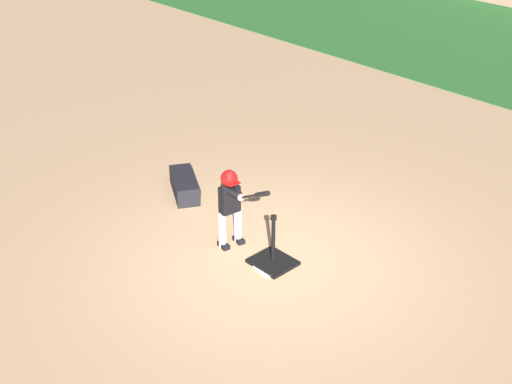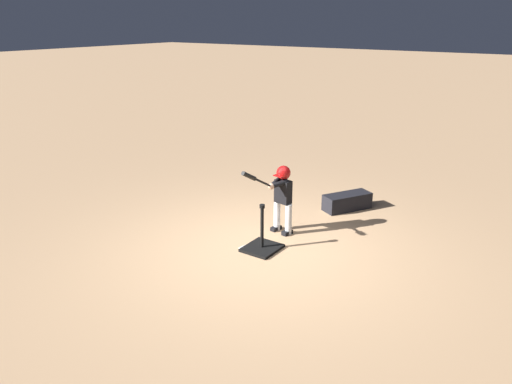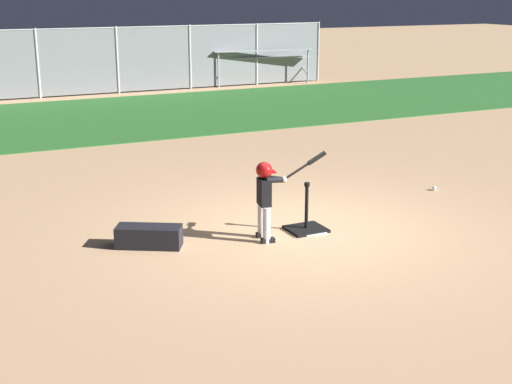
# 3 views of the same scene
# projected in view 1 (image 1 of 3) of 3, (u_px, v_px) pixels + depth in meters

# --- Properties ---
(ground_plane) EXTENTS (90.00, 90.00, 0.00)m
(ground_plane) POSITION_uv_depth(u_px,v_px,m) (275.00, 262.00, 8.86)
(ground_plane) COLOR tan
(home_plate) EXTENTS (0.51, 0.51, 0.02)m
(home_plate) POSITION_uv_depth(u_px,v_px,m) (271.00, 264.00, 8.82)
(home_plate) COLOR white
(home_plate) RESTS_ON ground_plane
(batting_tee) EXTENTS (0.52, 0.46, 0.69)m
(batting_tee) POSITION_uv_depth(u_px,v_px,m) (273.00, 258.00, 8.81)
(batting_tee) COLOR black
(batting_tee) RESTS_ON ground_plane
(batter_child) EXTENTS (0.96, 0.35, 1.17)m
(batter_child) POSITION_uv_depth(u_px,v_px,m) (231.00, 200.00, 8.88)
(batter_child) COLOR silver
(batter_child) RESTS_ON ground_plane
(equipment_bag) EXTENTS (0.89, 0.69, 0.28)m
(equipment_bag) POSITION_uv_depth(u_px,v_px,m) (184.00, 185.00, 10.34)
(equipment_bag) COLOR black
(equipment_bag) RESTS_ON ground_plane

